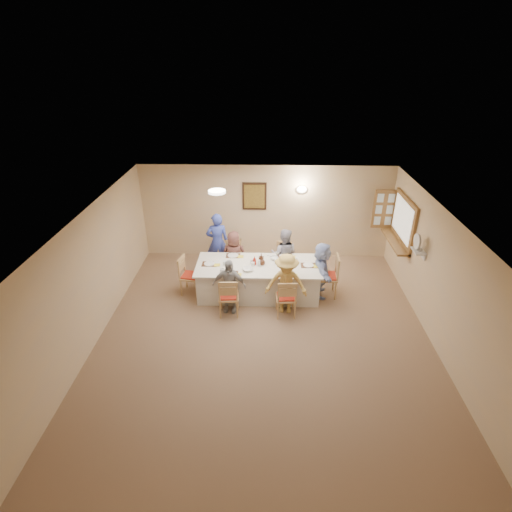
{
  "coord_description": "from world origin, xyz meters",
  "views": [
    {
      "loc": [
        0.02,
        -6.3,
        5.07
      ],
      "look_at": [
        -0.2,
        1.4,
        1.05
      ],
      "focal_mm": 28.0,
      "sensor_mm": 36.0,
      "label": 1
    }
  ],
  "objects_px": {
    "chair_left_end": "(191,275)",
    "diner_front_left": "(229,286)",
    "chair_front_left": "(229,295)",
    "condiment_ketchup": "(254,261)",
    "chair_back_right": "(283,261)",
    "diner_front_right": "(286,284)",
    "diner_right_end": "(321,270)",
    "diner_back_right": "(284,255)",
    "diner_back_left": "(234,256)",
    "caregiver": "(217,242)",
    "chair_front_right": "(286,297)",
    "serving_hatch": "(404,221)",
    "chair_right_end": "(327,276)",
    "dining_table": "(258,279)",
    "desk_fan": "(418,244)",
    "chair_back_left": "(235,259)"
  },
  "relations": [
    {
      "from": "dining_table",
      "to": "caregiver",
      "type": "xyz_separation_m",
      "value": [
        -1.05,
        1.15,
        0.38
      ]
    },
    {
      "from": "chair_front_left",
      "to": "condiment_ketchup",
      "type": "relative_size",
      "value": 4.38
    },
    {
      "from": "caregiver",
      "to": "diner_front_left",
      "type": "bearing_deg",
      "value": 94.6
    },
    {
      "from": "diner_right_end",
      "to": "chair_front_left",
      "type": "bearing_deg",
      "value": 115.84
    },
    {
      "from": "chair_left_end",
      "to": "diner_back_right",
      "type": "height_order",
      "value": "diner_back_right"
    },
    {
      "from": "chair_right_end",
      "to": "diner_front_right",
      "type": "distance_m",
      "value": 1.18
    },
    {
      "from": "serving_hatch",
      "to": "diner_front_left",
      "type": "height_order",
      "value": "serving_hatch"
    },
    {
      "from": "diner_right_end",
      "to": "diner_front_left",
      "type": "bearing_deg",
      "value": 112.84
    },
    {
      "from": "chair_right_end",
      "to": "chair_left_end",
      "type": "bearing_deg",
      "value": -88.16
    },
    {
      "from": "chair_right_end",
      "to": "diner_right_end",
      "type": "relative_size",
      "value": 0.77
    },
    {
      "from": "chair_front_right",
      "to": "caregiver",
      "type": "xyz_separation_m",
      "value": [
        -1.65,
        1.95,
        0.31
      ]
    },
    {
      "from": "desk_fan",
      "to": "chair_right_end",
      "type": "bearing_deg",
      "value": 164.2
    },
    {
      "from": "serving_hatch",
      "to": "chair_front_left",
      "type": "xyz_separation_m",
      "value": [
        -3.96,
        -1.67,
        -1.05
      ]
    },
    {
      "from": "dining_table",
      "to": "condiment_ketchup",
      "type": "bearing_deg",
      "value": 178.63
    },
    {
      "from": "diner_front_right",
      "to": "chair_front_right",
      "type": "bearing_deg",
      "value": -84.77
    },
    {
      "from": "serving_hatch",
      "to": "chair_left_end",
      "type": "xyz_separation_m",
      "value": [
        -4.91,
        -0.87,
        -1.04
      ]
    },
    {
      "from": "chair_right_end",
      "to": "diner_back_left",
      "type": "bearing_deg",
      "value": -105.72
    },
    {
      "from": "diner_back_right",
      "to": "chair_front_right",
      "type": "bearing_deg",
      "value": 100.42
    },
    {
      "from": "chair_back_left",
      "to": "chair_left_end",
      "type": "relative_size",
      "value": 1.0
    },
    {
      "from": "chair_back_right",
      "to": "chair_front_right",
      "type": "height_order",
      "value": "chair_front_right"
    },
    {
      "from": "diner_back_right",
      "to": "caregiver",
      "type": "bearing_deg",
      "value": -5.47
    },
    {
      "from": "diner_front_left",
      "to": "diner_front_right",
      "type": "xyz_separation_m",
      "value": [
        1.2,
        0.0,
        0.07
      ]
    },
    {
      "from": "serving_hatch",
      "to": "chair_back_right",
      "type": "xyz_separation_m",
      "value": [
        -2.76,
        -0.07,
        -1.06
      ]
    },
    {
      "from": "diner_right_end",
      "to": "condiment_ketchup",
      "type": "height_order",
      "value": "diner_right_end"
    },
    {
      "from": "chair_left_end",
      "to": "diner_back_left",
      "type": "xyz_separation_m",
      "value": [
        0.95,
        0.68,
        0.17
      ]
    },
    {
      "from": "chair_front_left",
      "to": "diner_back_left",
      "type": "xyz_separation_m",
      "value": [
        0.0,
        1.48,
        0.17
      ]
    },
    {
      "from": "chair_left_end",
      "to": "caregiver",
      "type": "xyz_separation_m",
      "value": [
        0.5,
        1.15,
        0.3
      ]
    },
    {
      "from": "diner_front_left",
      "to": "condiment_ketchup",
      "type": "height_order",
      "value": "diner_front_left"
    },
    {
      "from": "chair_right_end",
      "to": "diner_front_left",
      "type": "bearing_deg",
      "value": -70.61
    },
    {
      "from": "chair_back_left",
      "to": "chair_front_left",
      "type": "height_order",
      "value": "chair_back_left"
    },
    {
      "from": "chair_left_end",
      "to": "diner_front_left",
      "type": "bearing_deg",
      "value": -116.1
    },
    {
      "from": "desk_fan",
      "to": "chair_right_end",
      "type": "height_order",
      "value": "desk_fan"
    },
    {
      "from": "serving_hatch",
      "to": "chair_front_right",
      "type": "bearing_deg",
      "value": -148.87
    },
    {
      "from": "chair_left_end",
      "to": "condiment_ketchup",
      "type": "xyz_separation_m",
      "value": [
        1.46,
        0.0,
        0.41
      ]
    },
    {
      "from": "diner_back_left",
      "to": "diner_front_right",
      "type": "bearing_deg",
      "value": 129.83
    },
    {
      "from": "dining_table",
      "to": "chair_right_end",
      "type": "distance_m",
      "value": 1.55
    },
    {
      "from": "diner_back_left",
      "to": "condiment_ketchup",
      "type": "xyz_separation_m",
      "value": [
        0.51,
        -0.68,
        0.24
      ]
    },
    {
      "from": "chair_back_right",
      "to": "diner_front_right",
      "type": "height_order",
      "value": "diner_front_right"
    },
    {
      "from": "chair_front_left",
      "to": "diner_front_right",
      "type": "xyz_separation_m",
      "value": [
        1.2,
        0.12,
        0.23
      ]
    },
    {
      "from": "chair_front_right",
      "to": "diner_back_left",
      "type": "height_order",
      "value": "diner_back_left"
    },
    {
      "from": "desk_fan",
      "to": "chair_left_end",
      "type": "xyz_separation_m",
      "value": [
        -4.8,
        0.48,
        -1.09
      ]
    },
    {
      "from": "diner_front_left",
      "to": "condiment_ketchup",
      "type": "xyz_separation_m",
      "value": [
        0.51,
        0.68,
        0.25
      ]
    },
    {
      "from": "diner_back_left",
      "to": "chair_right_end",
      "type": "bearing_deg",
      "value": 160.86
    },
    {
      "from": "serving_hatch",
      "to": "chair_back_left",
      "type": "distance_m",
      "value": 4.1
    },
    {
      "from": "chair_front_right",
      "to": "chair_left_end",
      "type": "height_order",
      "value": "chair_left_end"
    },
    {
      "from": "diner_front_right",
      "to": "diner_back_left",
      "type": "bearing_deg",
      "value": 136.65
    },
    {
      "from": "diner_back_right",
      "to": "diner_front_left",
      "type": "xyz_separation_m",
      "value": [
        -1.2,
        -1.36,
        -0.05
      ]
    },
    {
      "from": "diner_back_left",
      "to": "diner_front_right",
      "type": "distance_m",
      "value": 1.81
    },
    {
      "from": "dining_table",
      "to": "chair_left_end",
      "type": "xyz_separation_m",
      "value": [
        -1.55,
        0.0,
        0.08
      ]
    },
    {
      "from": "diner_front_left",
      "to": "diner_right_end",
      "type": "distance_m",
      "value": 2.13
    }
  ]
}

